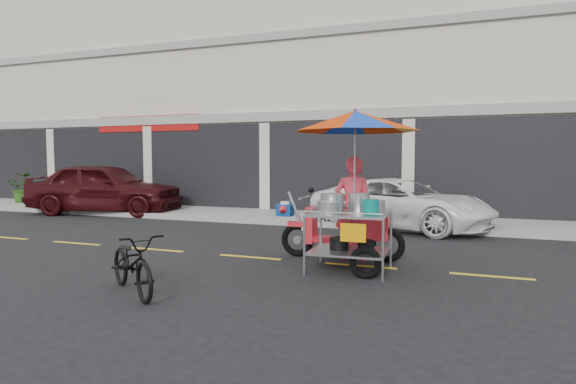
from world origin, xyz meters
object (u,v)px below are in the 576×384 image
(white_pickup, at_px, (401,204))
(near_bicycle, at_px, (132,263))
(food_vendor_rig, at_px, (352,168))
(maroon_sedan, at_px, (105,188))

(white_pickup, height_order, near_bicycle, white_pickup)
(white_pickup, xyz_separation_m, food_vendor_rig, (-0.20, -4.63, 0.99))
(white_pickup, distance_m, near_bicycle, 7.65)
(near_bicycle, distance_m, food_vendor_rig, 3.67)
(near_bicycle, height_order, food_vendor_rig, food_vendor_rig)
(maroon_sedan, height_order, food_vendor_rig, food_vendor_rig)
(maroon_sedan, bearing_deg, white_pickup, -101.88)
(maroon_sedan, height_order, white_pickup, maroon_sedan)
(white_pickup, bearing_deg, food_vendor_rig, -164.00)
(food_vendor_rig, bearing_deg, white_pickup, 85.62)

